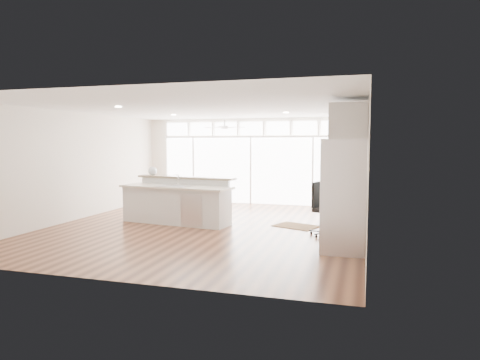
% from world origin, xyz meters
% --- Properties ---
extents(floor, '(7.00, 8.00, 0.02)m').
position_xyz_m(floor, '(0.00, 0.00, -0.01)').
color(floor, '#472516').
rests_on(floor, ground).
extents(ceiling, '(7.00, 8.00, 0.02)m').
position_xyz_m(ceiling, '(0.00, 0.00, 2.70)').
color(ceiling, white).
rests_on(ceiling, wall_back).
extents(wall_back, '(7.00, 0.04, 2.70)m').
position_xyz_m(wall_back, '(0.00, 4.00, 1.35)').
color(wall_back, beige).
rests_on(wall_back, floor).
extents(wall_front, '(7.00, 0.04, 2.70)m').
position_xyz_m(wall_front, '(0.00, -4.00, 1.35)').
color(wall_front, beige).
rests_on(wall_front, floor).
extents(wall_left, '(0.04, 8.00, 2.70)m').
position_xyz_m(wall_left, '(-3.50, 0.00, 1.35)').
color(wall_left, beige).
rests_on(wall_left, floor).
extents(wall_right, '(0.04, 8.00, 2.70)m').
position_xyz_m(wall_right, '(3.50, 0.00, 1.35)').
color(wall_right, beige).
rests_on(wall_right, floor).
extents(glass_wall, '(5.80, 0.06, 2.08)m').
position_xyz_m(glass_wall, '(0.00, 3.94, 1.05)').
color(glass_wall, white).
rests_on(glass_wall, wall_back).
extents(transom_row, '(5.90, 0.06, 0.40)m').
position_xyz_m(transom_row, '(0.00, 3.94, 2.38)').
color(transom_row, white).
rests_on(transom_row, wall_back).
extents(desk_window, '(0.04, 0.85, 0.85)m').
position_xyz_m(desk_window, '(3.46, 0.30, 1.55)').
color(desk_window, white).
rests_on(desk_window, wall_right).
extents(ceiling_fan, '(1.16, 1.16, 0.32)m').
position_xyz_m(ceiling_fan, '(-0.50, 2.80, 2.48)').
color(ceiling_fan, white).
rests_on(ceiling_fan, ceiling).
extents(recessed_lights, '(3.40, 3.00, 0.02)m').
position_xyz_m(recessed_lights, '(0.00, 0.20, 2.68)').
color(recessed_lights, white).
rests_on(recessed_lights, ceiling).
extents(oven_cabinet, '(0.64, 1.20, 2.50)m').
position_xyz_m(oven_cabinet, '(3.17, 1.80, 1.25)').
color(oven_cabinet, silver).
rests_on(oven_cabinet, floor).
extents(desk_nook, '(0.72, 1.30, 0.76)m').
position_xyz_m(desk_nook, '(3.13, 0.30, 0.38)').
color(desk_nook, silver).
rests_on(desk_nook, floor).
extents(upper_cabinets, '(0.64, 1.30, 0.64)m').
position_xyz_m(upper_cabinets, '(3.17, 0.30, 2.35)').
color(upper_cabinets, silver).
rests_on(upper_cabinets, wall_right).
extents(refrigerator, '(0.76, 0.90, 2.00)m').
position_xyz_m(refrigerator, '(3.11, -1.35, 1.00)').
color(refrigerator, silver).
rests_on(refrigerator, floor).
extents(fridge_cabinet, '(0.64, 0.90, 0.60)m').
position_xyz_m(fridge_cabinet, '(3.17, -1.35, 2.30)').
color(fridge_cabinet, silver).
rests_on(fridge_cabinet, wall_right).
extents(framed_photos, '(0.06, 0.22, 0.80)m').
position_xyz_m(framed_photos, '(3.46, 0.92, 1.40)').
color(framed_photos, black).
rests_on(framed_photos, wall_right).
extents(kitchen_island, '(2.88, 1.40, 1.10)m').
position_xyz_m(kitchen_island, '(-0.88, 0.23, 0.55)').
color(kitchen_island, silver).
rests_on(kitchen_island, floor).
extents(rug, '(1.16, 1.01, 0.01)m').
position_xyz_m(rug, '(1.96, 0.65, 0.01)').
color(rug, '#3A2412').
rests_on(rug, floor).
extents(office_chair, '(0.67, 0.64, 1.10)m').
position_xyz_m(office_chair, '(2.69, -0.16, 0.55)').
color(office_chair, black).
rests_on(office_chair, floor).
extents(fishbowl, '(0.24, 0.24, 0.22)m').
position_xyz_m(fishbowl, '(-1.77, 0.75, 1.21)').
color(fishbowl, silver).
rests_on(fishbowl, kitchen_island).
extents(monitor, '(0.13, 0.54, 0.45)m').
position_xyz_m(monitor, '(3.05, 0.30, 0.98)').
color(monitor, black).
rests_on(monitor, desk_nook).
extents(keyboard, '(0.14, 0.29, 0.01)m').
position_xyz_m(keyboard, '(2.88, 0.30, 0.77)').
color(keyboard, white).
rests_on(keyboard, desk_nook).
extents(potted_plant, '(0.33, 0.36, 0.25)m').
position_xyz_m(potted_plant, '(3.17, 1.80, 2.62)').
color(potted_plant, '#38622A').
rests_on(potted_plant, oven_cabinet).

